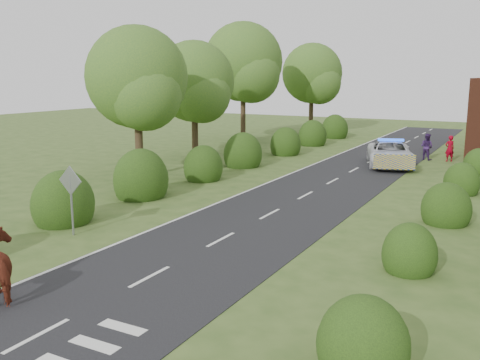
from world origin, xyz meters
The scene contains 14 objects.
ground centered at (0.00, 0.00, 0.00)m, with size 120.00×120.00×0.00m, color #3A5421.
road centered at (0.00, 15.00, 0.01)m, with size 6.00×70.00×0.02m, color black.
road_markings centered at (-1.60, 12.93, 0.03)m, with size 4.96×70.00×0.01m.
hedgerow_left centered at (-6.51, 11.69, 0.75)m, with size 2.75×50.41×3.00m.
hedgerow_right centered at (6.60, 11.21, 0.55)m, with size 2.10×45.78×2.10m.
tree_left_a centered at (-9.75, 11.86, 5.34)m, with size 5.74×5.60×8.38m.
tree_left_b centered at (-11.25, 19.86, 5.04)m, with size 5.74×5.60×8.07m.
tree_left_c centered at (-12.70, 29.83, 6.53)m, with size 6.97×6.80×10.22m.
tree_left_d centered at (-10.23, 39.85, 5.64)m, with size 6.15×6.00×8.89m.
road_sign centered at (-5.00, 2.00, 1.65)m, with size 1.06×0.08×2.53m.
cow centered at (-2.43, -2.88, 0.73)m, with size 1.09×2.06×1.46m, color #5B1F11.
police_van centered at (1.55, 22.56, 0.80)m, with size 4.25×6.28×1.74m.
pedestrian_red centered at (4.61, 26.34, 0.87)m, with size 0.63×0.42×1.74m, color maroon.
pedestrian_purple centered at (3.14, 26.30, 0.90)m, with size 0.88×0.68×1.80m, color #3B2056.
Camera 1 is at (9.13, -11.46, 5.66)m, focal length 40.00 mm.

